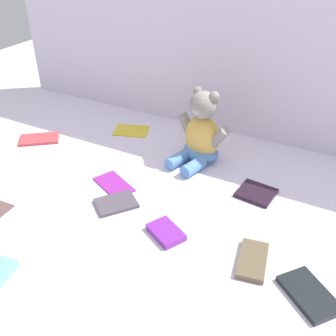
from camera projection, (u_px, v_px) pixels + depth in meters
name	position (u px, v px, depth m)	size (l,w,h in m)	color
ground_plane	(183.00, 179.00, 1.23)	(3.20, 3.20, 0.00)	silver
backdrop_drape	(235.00, 30.00, 1.31)	(1.86, 0.03, 0.75)	silver
teddy_bear	(201.00, 135.00, 1.28)	(0.21, 0.20, 0.25)	#E5B24C
book_case_0	(131.00, 130.00, 1.50)	(0.09, 0.13, 0.01)	gold
book_case_1	(253.00, 260.00, 0.93)	(0.07, 0.13, 0.01)	brown
book_case_2	(114.00, 184.00, 1.20)	(0.07, 0.14, 0.01)	purple
book_case_3	(166.00, 232.00, 1.01)	(0.07, 0.10, 0.02)	purple
book_case_4	(39.00, 139.00, 1.44)	(0.08, 0.14, 0.01)	#BE3F43
book_case_5	(116.00, 203.00, 1.12)	(0.08, 0.11, 0.01)	#4D4550
book_case_6	(309.00, 294.00, 0.85)	(0.08, 0.13, 0.01)	black
book_case_8	(256.00, 193.00, 1.16)	(0.10, 0.10, 0.01)	black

